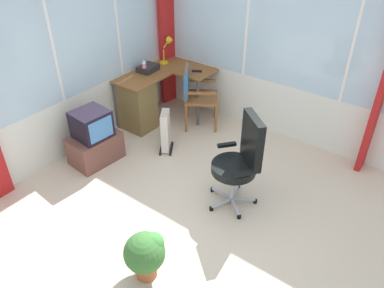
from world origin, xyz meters
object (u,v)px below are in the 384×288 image
at_px(desk, 141,101).
at_px(space_heater, 166,130).
at_px(tv_remote, 197,71).
at_px(potted_plant, 146,253).
at_px(office_chair, 242,157).
at_px(desk_lamp, 169,45).
at_px(tv_on_stand, 94,139).
at_px(paper_tray, 148,68).
at_px(wooden_armchair, 193,90).
at_px(spray_bottle, 144,67).

relative_size(desk, space_heater, 2.22).
height_order(tv_remote, potted_plant, tv_remote).
height_order(tv_remote, space_heater, tv_remote).
xyz_separation_m(office_chair, potted_plant, (-1.40, 0.16, -0.33)).
relative_size(desk_lamp, tv_remote, 2.77).
distance_m(tv_on_stand, potted_plant, 2.03).
xyz_separation_m(desk, paper_tray, (0.30, 0.10, 0.39)).
bearing_deg(potted_plant, wooden_armchair, 27.66).
height_order(spray_bottle, space_heater, spray_bottle).
height_order(tv_on_stand, space_heater, tv_on_stand).
distance_m(wooden_armchair, office_chair, 1.82).
distance_m(desk_lamp, tv_on_stand, 1.94).
relative_size(paper_tray, space_heater, 0.51).
xyz_separation_m(spray_bottle, space_heater, (-0.47, -0.78, -0.58)).
xyz_separation_m(tv_remote, office_chair, (-1.31, -1.56, -0.15)).
bearing_deg(wooden_armchair, desk_lamp, 67.62).
distance_m(desk, office_chair, 2.16).
distance_m(desk, wooden_armchair, 0.79).
bearing_deg(tv_remote, spray_bottle, 101.61).
bearing_deg(desk, office_chair, -106.04).
bearing_deg(space_heater, paper_tray, 54.53).
distance_m(spray_bottle, wooden_armchair, 0.79).
bearing_deg(space_heater, desk_lamp, 36.36).
bearing_deg(potted_plant, tv_on_stand, 61.69).
height_order(tv_on_stand, potted_plant, tv_on_stand).
relative_size(office_chair, potted_plant, 2.24).
bearing_deg(desk_lamp, tv_on_stand, -174.27).
height_order(office_chair, potted_plant, office_chair).
height_order(desk, potted_plant, desk).
xyz_separation_m(desk_lamp, potted_plant, (-2.76, -1.97, -0.75)).
bearing_deg(office_chair, tv_on_stand, 102.79).
relative_size(desk_lamp, potted_plant, 0.83).
bearing_deg(space_heater, tv_remote, 11.17).
relative_size(desk, tv_remote, 8.75).
distance_m(desk_lamp, spray_bottle, 0.58).
height_order(spray_bottle, paper_tray, spray_bottle).
relative_size(tv_on_stand, potted_plant, 1.49).
xyz_separation_m(spray_bottle, wooden_armchair, (0.29, -0.68, -0.28)).
height_order(desk_lamp, tv_on_stand, desk_lamp).
distance_m(desk, spray_bottle, 0.50).
bearing_deg(tv_on_stand, spray_bottle, 9.20).
height_order(spray_bottle, wooden_armchair, spray_bottle).
bearing_deg(spray_bottle, wooden_armchair, -67.22).
xyz_separation_m(tv_on_stand, potted_plant, (-0.96, -1.78, -0.03)).
distance_m(tv_remote, potted_plant, 3.09).
distance_m(desk_lamp, paper_tray, 0.51).
relative_size(paper_tray, wooden_armchair, 0.32).
bearing_deg(paper_tray, tv_on_stand, -170.44).
relative_size(spray_bottle, tv_on_stand, 0.29).
height_order(wooden_armchair, space_heater, wooden_armchair).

